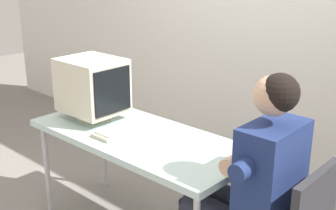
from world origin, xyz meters
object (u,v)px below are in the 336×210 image
Objects in this scene: keyboard at (124,128)px; person_seated at (251,181)px; crt_monitor at (92,86)px; desk at (139,142)px.

person_seated is (0.92, 0.04, -0.05)m from keyboard.
crt_monitor reaches higher than keyboard.
person_seated is at bearing 1.16° from desk.
desk is at bearing 10.69° from keyboard.
crt_monitor is (-0.44, 0.00, 0.28)m from desk.
keyboard reaches higher than desk.
desk is at bearing -178.84° from person_seated.
keyboard is (0.33, -0.02, -0.21)m from crt_monitor.
keyboard is at bearing -177.67° from person_seated.
person_seated reaches higher than keyboard.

